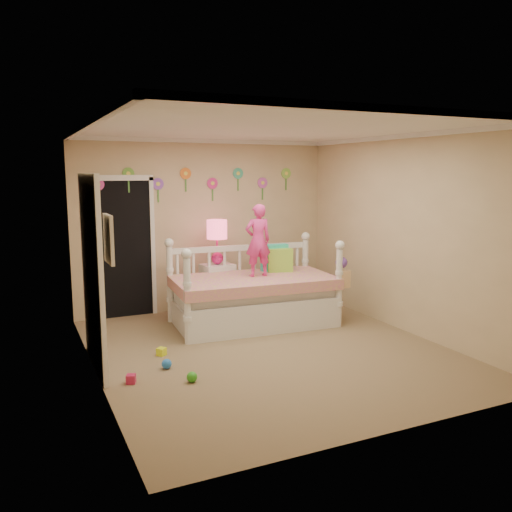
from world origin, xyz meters
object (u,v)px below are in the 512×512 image
daybed (253,282)px  table_lamp (217,235)px  child (258,240)px  nightstand (218,289)px

daybed → table_lamp: 0.96m
child → nightstand: bearing=-59.2°
table_lamp → daybed: bearing=-70.4°
child → nightstand: 1.12m
daybed → child: size_ratio=2.23×
nightstand → table_lamp: table_lamp is taller
nightstand → table_lamp: (0.00, 0.00, 0.82)m
child → table_lamp: (-0.34, 0.71, 0.02)m
table_lamp → child: bearing=-64.7°
daybed → table_lamp: table_lamp is taller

